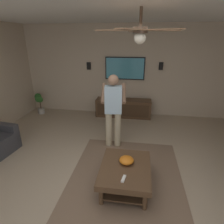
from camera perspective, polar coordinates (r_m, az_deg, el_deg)
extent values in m
plane|color=tan|center=(3.42, -0.15, -21.45)|extent=(8.08, 8.08, 0.00)
cube|color=#C6B299|center=(5.98, 4.84, 12.12)|extent=(0.10, 6.65, 2.72)
cube|color=#7A604C|center=(3.58, 4.15, -19.14)|extent=(2.46, 1.96, 0.01)
cube|color=#38383D|center=(4.99, -29.97, -5.89)|extent=(0.26, 0.81, 0.56)
cube|color=#513823|center=(3.20, 4.02, -16.78)|extent=(1.00, 0.80, 0.10)
cylinder|color=#513823|center=(3.66, 9.69, -15.47)|extent=(0.07, 0.07, 0.30)
cylinder|color=#513823|center=(3.69, -0.64, -14.80)|extent=(0.07, 0.07, 0.30)
cylinder|color=#513823|center=(3.03, 9.86, -25.02)|extent=(0.07, 0.07, 0.30)
cylinder|color=#513823|center=(3.06, -3.34, -24.03)|extent=(0.07, 0.07, 0.30)
cube|color=#452F1E|center=(3.36, 3.91, -20.13)|extent=(0.88, 0.68, 0.03)
cube|color=#513823|center=(5.95, 3.43, 1.25)|extent=(0.44, 1.70, 0.55)
cube|color=#412C1C|center=(5.74, 3.22, 0.48)|extent=(0.01, 1.56, 0.39)
cube|color=black|center=(5.89, 3.91, 12.98)|extent=(0.05, 1.19, 0.67)
cube|color=teal|center=(5.86, 3.89, 12.95)|extent=(0.01, 1.13, 0.61)
cylinder|color=#C6B793|center=(4.27, 1.72, -5.28)|extent=(0.14, 0.14, 0.82)
cylinder|color=#C6B793|center=(4.27, -0.98, -5.23)|extent=(0.14, 0.14, 0.82)
cube|color=silver|center=(4.00, 0.39, 3.73)|extent=(0.26, 0.38, 0.58)
sphere|color=#997056|center=(3.89, 0.41, 9.62)|extent=(0.22, 0.22, 0.22)
cylinder|color=#997056|center=(4.15, 3.53, 5.63)|extent=(0.48, 0.14, 0.37)
cylinder|color=#997056|center=(4.16, -2.57, 5.70)|extent=(0.48, 0.14, 0.37)
cube|color=white|center=(4.37, 0.56, 5.13)|extent=(0.05, 0.05, 0.16)
cylinder|color=#B7B2A8|center=(6.64, -20.52, 0.34)|extent=(0.21, 0.21, 0.18)
cylinder|color=brown|center=(6.56, -20.78, 2.22)|extent=(0.03, 0.03, 0.29)
sphere|color=#2D6B28|center=(6.48, -21.34, 3.63)|extent=(0.19, 0.19, 0.19)
sphere|color=#2D6B28|center=(6.58, -21.43, 4.38)|extent=(0.21, 0.21, 0.21)
sphere|color=#2D6B28|center=(6.48, -20.85, 3.52)|extent=(0.18, 0.18, 0.18)
ellipsoid|color=orange|center=(3.22, 4.40, -14.27)|extent=(0.24, 0.24, 0.11)
cube|color=white|center=(2.94, 3.51, -19.41)|extent=(0.16, 0.07, 0.02)
sphere|color=red|center=(5.88, 0.97, 4.99)|extent=(0.22, 0.22, 0.22)
cube|color=black|center=(5.90, 14.56, 13.26)|extent=(0.06, 0.12, 0.22)
cube|color=black|center=(6.08, -7.01, 13.64)|extent=(0.06, 0.12, 0.22)
cylinder|color=#4C3828|center=(2.76, 8.69, 26.11)|extent=(0.04, 0.04, 0.28)
cylinder|color=#4C3828|center=(2.75, 8.52, 23.21)|extent=(0.20, 0.20, 0.08)
sphere|color=silver|center=(2.75, 8.39, 21.14)|extent=(0.16, 0.16, 0.16)
cube|color=brown|center=(3.07, 6.97, 23.09)|extent=(0.57, 0.25, 0.02)
cube|color=brown|center=(2.75, 1.27, 23.42)|extent=(0.16, 0.57, 0.02)
cube|color=brown|center=(2.46, 5.41, 23.57)|extent=(0.56, 0.32, 0.02)
cube|color=brown|center=(2.57, 14.72, 22.92)|extent=(0.43, 0.52, 0.02)
cube|color=brown|center=(2.91, 14.62, 22.70)|extent=(0.36, 0.55, 0.02)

